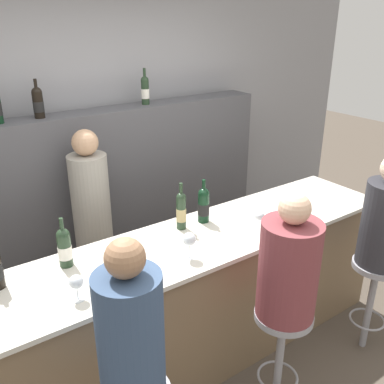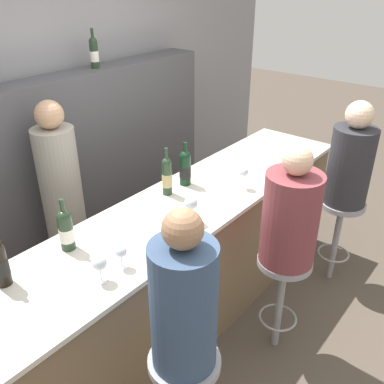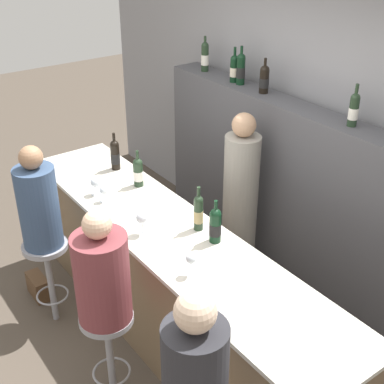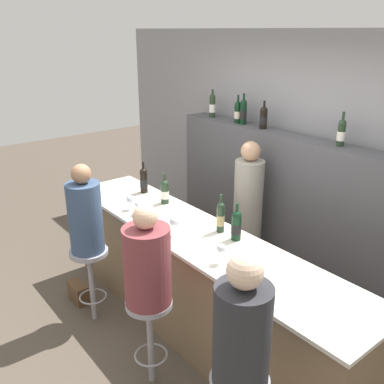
{
  "view_description": "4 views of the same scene",
  "coord_description": "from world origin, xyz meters",
  "px_view_note": "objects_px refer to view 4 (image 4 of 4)",
  "views": [
    {
      "loc": [
        -1.35,
        -1.68,
        2.35
      ],
      "look_at": [
        0.05,
        0.31,
        1.33
      ],
      "focal_mm": 40.0,
      "sensor_mm": 36.0,
      "label": 1
    },
    {
      "loc": [
        -1.79,
        -1.24,
        2.36
      ],
      "look_at": [
        0.06,
        0.26,
        1.09
      ],
      "focal_mm": 40.0,
      "sensor_mm": 36.0,
      "label": 2
    },
    {
      "loc": [
        2.65,
        -1.41,
        3.02
      ],
      "look_at": [
        0.22,
        0.36,
        1.38
      ],
      "focal_mm": 50.0,
      "sensor_mm": 36.0,
      "label": 3
    },
    {
      "loc": [
        2.51,
        -1.73,
        2.58
      ],
      "look_at": [
        -0.14,
        0.39,
        1.3
      ],
      "focal_mm": 40.0,
      "sensor_mm": 36.0,
      "label": 4
    }
  ],
  "objects_px": {
    "wine_bottle_counter_1": "(165,191)",
    "wine_glass_1": "(138,205)",
    "wine_glass_2": "(174,222)",
    "wine_bottle_backbar_4": "(341,132)",
    "wine_bottle_counter_2": "(221,217)",
    "guest_seated_middle": "(147,262)",
    "handbag": "(78,292)",
    "wine_bottle_backbar_0": "(212,105)",
    "bar_stool_middle": "(150,320)",
    "wine_glass_0": "(130,200)",
    "bartender": "(247,221)",
    "bar_stool_left": "(90,267)",
    "guest_seated_left": "(85,214)",
    "wine_bottle_backbar_3": "(264,117)",
    "wine_bottle_backbar_2": "(243,112)",
    "wine_bottle_counter_3": "(236,225)",
    "wine_bottle_counter_0": "(144,180)",
    "wine_bottle_backbar_1": "(238,112)",
    "guest_seated_right": "(242,328)",
    "wine_glass_3": "(221,249)"
  },
  "relations": [
    {
      "from": "guest_seated_left",
      "to": "wine_bottle_backbar_3",
      "type": "bearing_deg",
      "value": 81.84
    },
    {
      "from": "wine_bottle_backbar_2",
      "to": "bartender",
      "type": "bearing_deg",
      "value": -37.21
    },
    {
      "from": "guest_seated_right",
      "to": "wine_bottle_backbar_4",
      "type": "bearing_deg",
      "value": 111.24
    },
    {
      "from": "wine_bottle_counter_2",
      "to": "wine_bottle_backbar_2",
      "type": "xyz_separation_m",
      "value": [
        -0.85,
        1.08,
        0.64
      ]
    },
    {
      "from": "wine_glass_0",
      "to": "guest_seated_left",
      "type": "distance_m",
      "value": 0.49
    },
    {
      "from": "wine_bottle_backbar_0",
      "to": "wine_glass_2",
      "type": "distance_m",
      "value": 1.96
    },
    {
      "from": "wine_bottle_counter_1",
      "to": "wine_bottle_counter_2",
      "type": "height_order",
      "value": "wine_bottle_counter_2"
    },
    {
      "from": "bar_stool_middle",
      "to": "wine_bottle_backbar_1",
      "type": "bearing_deg",
      "value": 119.7
    },
    {
      "from": "wine_glass_0",
      "to": "bar_stool_left",
      "type": "relative_size",
      "value": 0.2
    },
    {
      "from": "wine_bottle_counter_2",
      "to": "bar_stool_left",
      "type": "bearing_deg",
      "value": -134.65
    },
    {
      "from": "wine_bottle_counter_2",
      "to": "wine_bottle_backbar_4",
      "type": "relative_size",
      "value": 1.1
    },
    {
      "from": "wine_bottle_backbar_1",
      "to": "wine_bottle_backbar_2",
      "type": "bearing_deg",
      "value": 0.0
    },
    {
      "from": "wine_bottle_counter_0",
      "to": "wine_bottle_counter_3",
      "type": "distance_m",
      "value": 1.38
    },
    {
      "from": "wine_glass_0",
      "to": "bar_stool_left",
      "type": "distance_m",
      "value": 0.71
    },
    {
      "from": "wine_glass_2",
      "to": "bar_stool_left",
      "type": "height_order",
      "value": "wine_glass_2"
    },
    {
      "from": "wine_bottle_counter_0",
      "to": "wine_bottle_counter_2",
      "type": "xyz_separation_m",
      "value": [
        1.19,
        0.0,
        0.0
      ]
    },
    {
      "from": "wine_bottle_counter_3",
      "to": "wine_bottle_backbar_4",
      "type": "height_order",
      "value": "wine_bottle_backbar_4"
    },
    {
      "from": "wine_glass_3",
      "to": "bartender",
      "type": "height_order",
      "value": "bartender"
    },
    {
      "from": "wine_bottle_counter_2",
      "to": "guest_seated_middle",
      "type": "xyz_separation_m",
      "value": [
        0.16,
        -0.84,
        -0.06
      ]
    },
    {
      "from": "guest_seated_left",
      "to": "handbag",
      "type": "height_order",
      "value": "guest_seated_left"
    },
    {
      "from": "handbag",
      "to": "guest_seated_right",
      "type": "bearing_deg",
      "value": -0.0
    },
    {
      "from": "bar_stool_left",
      "to": "bar_stool_middle",
      "type": "relative_size",
      "value": 1.0
    },
    {
      "from": "wine_bottle_backbar_0",
      "to": "guest_seated_middle",
      "type": "distance_m",
      "value": 2.54
    },
    {
      "from": "wine_bottle_counter_3",
      "to": "wine_bottle_backbar_2",
      "type": "xyz_separation_m",
      "value": [
        -1.04,
        1.08,
        0.65
      ]
    },
    {
      "from": "wine_bottle_backbar_1",
      "to": "bar_stool_left",
      "type": "xyz_separation_m",
      "value": [
        0.1,
        -1.91,
        -1.18
      ]
    },
    {
      "from": "wine_bottle_counter_3",
      "to": "bar_stool_left",
      "type": "height_order",
      "value": "wine_bottle_counter_3"
    },
    {
      "from": "wine_bottle_backbar_0",
      "to": "bar_stool_middle",
      "type": "height_order",
      "value": "wine_bottle_backbar_0"
    },
    {
      "from": "wine_glass_1",
      "to": "guest_seated_left",
      "type": "relative_size",
      "value": 0.16
    },
    {
      "from": "wine_bottle_backbar_0",
      "to": "wine_glass_1",
      "type": "distance_m",
      "value": 1.7
    },
    {
      "from": "wine_bottle_counter_1",
      "to": "wine_glass_1",
      "type": "distance_m",
      "value": 0.36
    },
    {
      "from": "wine_bottle_counter_2",
      "to": "wine_glass_1",
      "type": "bearing_deg",
      "value": -154.71
    },
    {
      "from": "wine_bottle_backbar_0",
      "to": "wine_glass_0",
      "type": "relative_size",
      "value": 2.23
    },
    {
      "from": "wine_bottle_counter_1",
      "to": "wine_bottle_backbar_2",
      "type": "xyz_separation_m",
      "value": [
        -0.03,
        1.08,
        0.66
      ]
    },
    {
      "from": "wine_bottle_counter_1",
      "to": "handbag",
      "type": "distance_m",
      "value": 1.36
    },
    {
      "from": "bar_stool_left",
      "to": "guest_seated_right",
      "type": "bearing_deg",
      "value": -0.0
    },
    {
      "from": "guest_seated_middle",
      "to": "bar_stool_left",
      "type": "bearing_deg",
      "value": 180.0
    },
    {
      "from": "wine_glass_2",
      "to": "wine_bottle_backbar_4",
      "type": "bearing_deg",
      "value": 69.43
    },
    {
      "from": "wine_bottle_counter_2",
      "to": "wine_bottle_backbar_0",
      "type": "relative_size",
      "value": 1.04
    },
    {
      "from": "wine_glass_0",
      "to": "wine_bottle_backbar_4",
      "type": "bearing_deg",
      "value": 49.04
    },
    {
      "from": "wine_bottle_backbar_0",
      "to": "guest_seated_right",
      "type": "relative_size",
      "value": 0.4
    },
    {
      "from": "wine_bottle_backbar_3",
      "to": "guest_seated_left",
      "type": "height_order",
      "value": "wine_bottle_backbar_3"
    },
    {
      "from": "wine_glass_2",
      "to": "wine_glass_3",
      "type": "xyz_separation_m",
      "value": [
        0.57,
        0.0,
        -0.01
      ]
    },
    {
      "from": "wine_bottle_counter_2",
      "to": "bar_stool_left",
      "type": "xyz_separation_m",
      "value": [
        -0.83,
        -0.84,
        -0.55
      ]
    },
    {
      "from": "wine_bottle_counter_2",
      "to": "wine_glass_1",
      "type": "xyz_separation_m",
      "value": [
        -0.74,
        -0.35,
        -0.05
      ]
    },
    {
      "from": "handbag",
      "to": "bar_stool_middle",
      "type": "bearing_deg",
      "value": 0.0
    },
    {
      "from": "wine_glass_0",
      "to": "wine_glass_1",
      "type": "distance_m",
      "value": 0.14
    },
    {
      "from": "handbag",
      "to": "guest_seated_left",
      "type": "bearing_deg",
      "value": 0.0
    },
    {
      "from": "wine_glass_1",
      "to": "bar_stool_left",
      "type": "bearing_deg",
      "value": -99.93
    },
    {
      "from": "wine_glass_0",
      "to": "bartender",
      "type": "distance_m",
      "value": 1.23
    },
    {
      "from": "wine_bottle_backbar_0",
      "to": "guest_seated_right",
      "type": "height_order",
      "value": "wine_bottle_backbar_0"
    }
  ]
}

